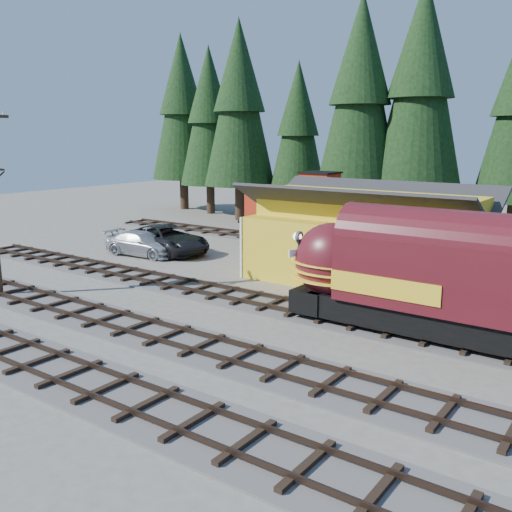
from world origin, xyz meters
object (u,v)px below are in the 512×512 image
Objects in this scene: caboose at (308,211)px; pickup_truck_b at (143,244)px; pickup_truck_a at (168,239)px; depot at (366,228)px; locomotive at (449,284)px.

pickup_truck_b is (-6.93, -9.58, -1.64)m from caboose.
caboose is 10.19m from pickup_truck_a.
pickup_truck_a is at bearing -127.78° from caboose.
depot reaches higher than pickup_truck_a.
depot reaches higher than locomotive.
depot is at bearing 135.01° from locomotive.
locomotive is 20.13m from caboose.
pickup_truck_a reaches higher than pickup_truck_b.
pickup_truck_a is (-20.63, 6.03, -1.36)m from locomotive.
locomotive is (6.50, -6.50, -0.68)m from depot.
pickup_truck_b is (-0.75, -1.61, -0.14)m from pickup_truck_a.
pickup_truck_a is at bearing -178.10° from depot.
depot is at bearing -43.31° from caboose.
locomotive is 2.13× the size of pickup_truck_a.
locomotive is 21.54m from pickup_truck_a.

